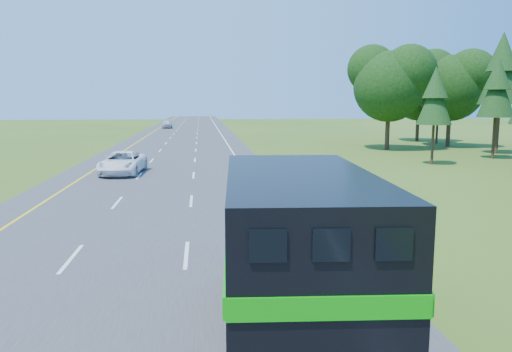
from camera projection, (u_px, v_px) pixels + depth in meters
The scene contains 6 objects.
road at pixel (175, 157), 45.65m from camera, with size 15.00×260.00×0.04m, color #38383A.
lane_markings at pixel (175, 156), 45.65m from camera, with size 11.15×260.00×0.01m.
horse_truck at pixel (294, 253), 9.95m from camera, with size 3.14×8.51×3.70m.
white_suv at pixel (123, 163), 34.66m from camera, with size 2.57×5.58×1.55m, color white.
far_car at pixel (167, 124), 94.57m from camera, with size 1.84×4.56×1.56m, color #B9B8C0.
delineator at pixel (392, 225), 18.07m from camera, with size 0.09×0.05×1.06m.
Camera 1 is at (2.36, 4.05, 5.01)m, focal length 35.00 mm.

